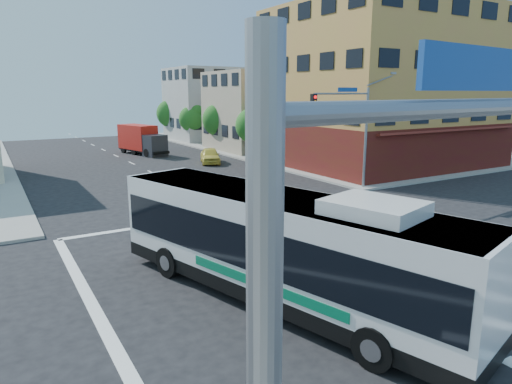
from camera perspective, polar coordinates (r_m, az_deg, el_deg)
ground at (r=18.51m, az=12.07°, el=-9.13°), size 120.00×120.00×0.00m
sidewalk_ne at (r=67.07m, az=13.95°, el=6.36°), size 50.00×50.00×0.15m
corner_building_ne at (r=44.46m, az=15.39°, el=10.91°), size 18.10×15.44×14.00m
building_east_near at (r=54.77m, az=1.16°, el=10.09°), size 12.06×10.06×9.00m
building_east_far at (r=67.05m, az=-5.27°, el=10.89°), size 12.06×10.06×10.00m
signal_mast_ne at (r=31.26m, az=11.61°, el=8.99°), size 7.91×1.13×8.07m
signal_mast_sw at (r=3.78m, az=23.29°, el=-15.79°), size 7.91×1.01×8.07m
street_tree_a at (r=47.01m, az=-0.23°, el=8.59°), size 3.60×3.60×5.53m
street_tree_b at (r=54.04m, az=-4.59°, el=9.22°), size 3.80×3.80×5.79m
street_tree_c at (r=61.33m, az=-7.93°, el=9.24°), size 3.40×3.40×5.29m
street_tree_d at (r=68.75m, az=-10.57°, el=9.83°), size 4.00×4.00×6.03m
transit_bus at (r=14.72m, az=2.91°, el=-6.62°), size 6.32×13.46×3.91m
box_truck at (r=51.67m, az=-14.06°, el=6.29°), size 3.76×7.32×3.17m
parked_car at (r=44.15m, az=-5.76°, el=4.56°), size 3.15×4.65×1.47m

